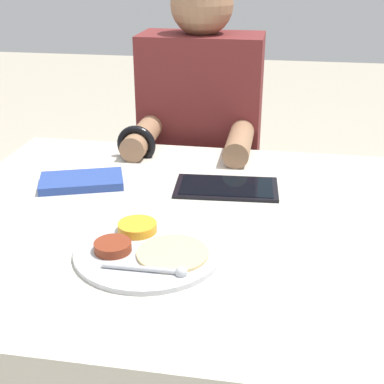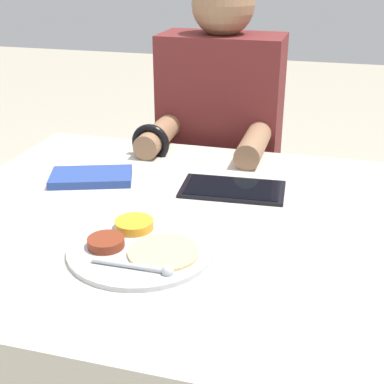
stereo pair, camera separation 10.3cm
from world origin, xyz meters
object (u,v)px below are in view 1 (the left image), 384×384
Objects in this scene: tablet_device at (226,188)px; person_diner at (200,179)px; thali_tray at (147,249)px; red_notebook at (82,182)px.

tablet_device is 0.50m from person_diner.
tablet_device is (0.12, 0.32, -0.00)m from thali_tray.
thali_tray is 1.25× the size of red_notebook.
person_diner reaches higher than tablet_device.
thali_tray is 0.34m from tablet_device.
red_notebook is 0.89× the size of tablet_device.
thali_tray is at bearing -88.82° from person_diner.
tablet_device is (0.35, 0.03, -0.00)m from red_notebook.
tablet_device is 0.21× the size of person_diner.
thali_tray reaches higher than red_notebook.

